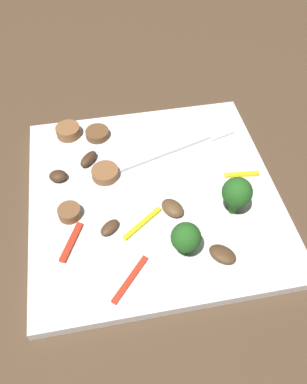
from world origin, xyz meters
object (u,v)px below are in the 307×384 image
sausage_slice_1 (68,131)px  mushroom_3 (88,159)px  sausage_slice_3 (97,134)px  mushroom_0 (58,176)px  mushroom_1 (110,228)px  pepper_strip_2 (143,223)px  pepper_strip_3 (130,279)px  fork (183,146)px  pepper_strip_1 (71,242)px  pepper_strip_0 (242,174)px  mushroom_4 (223,254)px  sausage_slice_2 (105,173)px  mushroom_2 (172,208)px  broccoli_floret_0 (186,238)px  broccoli_floret_1 (237,193)px  sausage_slice_0 (70,212)px  plate (153,195)px

sausage_slice_1 → mushroom_3: size_ratio=1.11×
sausage_slice_3 → mushroom_0: (-0.05, -0.07, 0.00)m
sausage_slice_3 → mushroom_1: same height
mushroom_3 → pepper_strip_2: 0.12m
sausage_slice_3 → mushroom_1: 0.15m
pepper_strip_3 → fork: bearing=61.3°
sausage_slice_1 → pepper_strip_1: size_ratio=0.65×
pepper_strip_0 → sausage_slice_3: bearing=148.5°
mushroom_4 → mushroom_1: bearing=153.9°
sausage_slice_1 → pepper_strip_2: sausage_slice_1 is taller
sausage_slice_2 → pepper_strip_3: sausage_slice_2 is taller
mushroom_0 → mushroom_2: size_ratio=0.76×
mushroom_1 → pepper_strip_2: size_ratio=0.44×
sausage_slice_2 → sausage_slice_3: sausage_slice_2 is taller
broccoli_floret_0 → mushroom_2: broccoli_floret_0 is taller
mushroom_3 → pepper_strip_0: bearing=-17.4°
sausage_slice_3 → pepper_strip_1: sausage_slice_3 is taller
pepper_strip_2 → broccoli_floret_0: bearing=-48.0°
mushroom_2 → mushroom_4: 0.08m
broccoli_floret_1 → mushroom_4: bearing=-117.7°
sausage_slice_0 → sausage_slice_3: 0.13m
broccoli_floret_0 → sausage_slice_2: size_ratio=1.32×
broccoli_floret_0 → pepper_strip_2: 0.06m
mushroom_1 → sausage_slice_2: bearing=87.4°
plate → mushroom_0: size_ratio=13.40×
sausage_slice_0 → mushroom_1: sausage_slice_0 is taller
plate → sausage_slice_1: (-0.10, 0.12, 0.01)m
fork → sausage_slice_3: bearing=142.0°
broccoli_floret_1 → mushroom_4: size_ratio=1.70×
fork → sausage_slice_2: sausage_slice_2 is taller
fork → sausage_slice_3: 0.12m
mushroom_1 → pepper_strip_0: size_ratio=0.58×
plate → fork: 0.09m
plate → fork: (0.05, 0.07, 0.01)m
mushroom_2 → pepper_strip_1: size_ratio=0.58×
broccoli_floret_0 → pepper_strip_3: bearing=-159.7°
fork → mushroom_0: 0.17m
mushroom_4 → sausage_slice_2: bearing=128.9°
mushroom_4 → pepper_strip_2: (-0.08, 0.06, -0.00)m
sausage_slice_0 → mushroom_0: bearing=100.7°
pepper_strip_1 → plate: bearing=28.2°
broccoli_floret_1 → pepper_strip_0: broccoli_floret_1 is taller
broccoli_floret_1 → mushroom_3: (-0.16, 0.11, -0.03)m
fork → mushroom_3: size_ratio=5.98×
plate → pepper_strip_2: 0.05m
pepper_strip_1 → fork: bearing=38.4°
mushroom_0 → pepper_strip_2: bearing=-43.4°
broccoli_floret_1 → pepper_strip_3: broccoli_floret_1 is taller
sausage_slice_3 → mushroom_2: 0.16m
mushroom_4 → pepper_strip_1: size_ratio=0.61×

